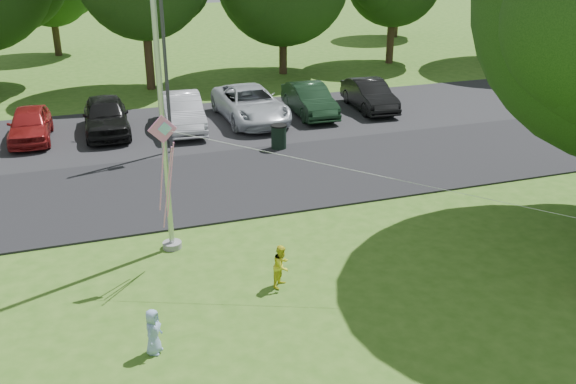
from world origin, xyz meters
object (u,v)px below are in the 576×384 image
object	(u,v)px
flagpole	(160,93)
street_lamp	(171,48)
trash_can	(279,137)
kite	(176,148)
child_blue	(153,332)
child_yellow	(282,266)

from	to	relation	value
flagpole	street_lamp	size ratio (longest dim) A/B	1.56
trash_can	kite	xyz separation A→B (m)	(-5.06, -7.83, 2.66)
flagpole	child_blue	distance (m)	5.80
child_yellow	child_blue	size ratio (longest dim) A/B	1.07
street_lamp	child_yellow	size ratio (longest dim) A/B	6.08
trash_can	flagpole	bearing A→B (deg)	-127.75
street_lamp	trash_can	xyz separation A→B (m)	(3.65, -0.97, -3.36)
trash_can	child_yellow	distance (m)	9.88
child_yellow	trash_can	bearing A→B (deg)	27.39
flagpole	kite	bearing A→B (deg)	-85.35
child_yellow	kite	size ratio (longest dim) A/B	0.11
flagpole	child_yellow	xyz separation A→B (m)	(2.13, -2.75, -3.64)
trash_can	child_blue	world-z (taller)	child_blue
kite	trash_can	bearing A→B (deg)	56.60
street_lamp	child_yellow	world-z (taller)	street_lamp
street_lamp	kite	world-z (taller)	street_lamp
flagpole	trash_can	world-z (taller)	flagpole
flagpole	child_yellow	distance (m)	5.04
street_lamp	trash_can	bearing A→B (deg)	-28.95
child_yellow	child_blue	bearing A→B (deg)	161.80
trash_can	child_blue	distance (m)	12.65
street_lamp	flagpole	bearing A→B (deg)	-115.26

